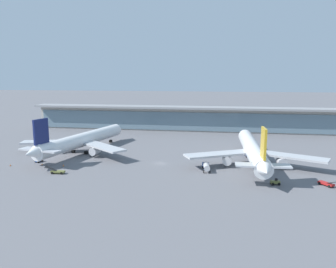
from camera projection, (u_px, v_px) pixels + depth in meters
ground_plane at (160, 163)px, 128.16m from camera, size 1200.00×1200.00×0.00m
airliner_left_stand at (82, 140)px, 145.16m from camera, size 51.52×67.94×18.22m
airliner_centre_stand at (253, 150)px, 125.59m from camera, size 52.62×68.38×18.22m
service_truck_near_nose_olive at (57, 171)px, 114.67m from camera, size 6.88×2.21×2.70m
service_truck_under_wing_olive at (275, 182)px, 103.05m from camera, size 3.14×2.23×2.05m
service_truck_mid_apron_blue at (39, 160)px, 129.96m from camera, size 2.56×3.26×2.05m
service_truck_by_tail_blue at (248, 155)px, 139.08m from camera, size 2.47×6.92×2.70m
service_truck_on_taxiway_red at (327, 184)px, 101.82m from camera, size 5.35×6.13×2.70m
service_truck_at_far_stand_blue at (206, 166)px, 118.03m from camera, size 3.47×8.82×2.95m
terminal_building at (184, 118)px, 203.93m from camera, size 192.20×12.80×15.20m
safety_cone_alpha at (42, 164)px, 125.88m from camera, size 0.62×0.62×0.70m
safety_cone_bravo at (63, 165)px, 124.12m from camera, size 0.62×0.62×0.70m
safety_cone_charlie at (10, 165)px, 124.63m from camera, size 0.62×0.62×0.70m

